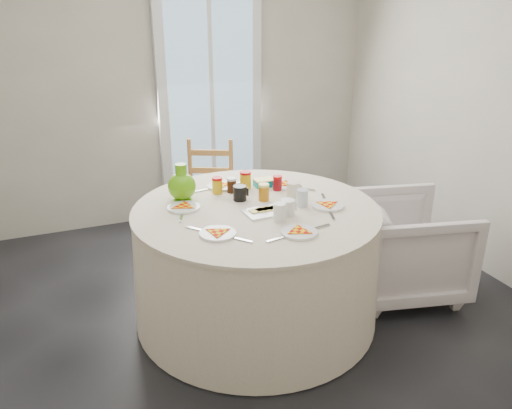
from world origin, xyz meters
name	(u,v)px	position (x,y,z in m)	size (l,w,h in m)	color
floor	(246,324)	(0.00, 0.00, 0.00)	(4.00, 4.00, 0.00)	black
wall_back	(166,83)	(0.00, 2.00, 1.30)	(4.00, 0.02, 2.60)	#BCB5A3
wall_right	(509,106)	(2.00, 0.00, 1.30)	(0.02, 4.00, 2.60)	#BCB5A3
glass_door	(211,108)	(0.40, 1.95, 1.05)	(1.00, 0.08, 2.10)	silver
table	(256,264)	(0.11, 0.09, 0.38)	(1.60, 1.60, 0.81)	beige
wooden_chair	(209,196)	(0.13, 1.19, 0.47)	(0.41, 0.39, 0.92)	#BA8C43
armchair	(404,242)	(1.20, -0.03, 0.39)	(0.77, 0.72, 0.79)	silver
place_settings	(256,209)	(0.11, 0.09, 0.77)	(1.11, 1.11, 0.02)	white
jar_cluster	(246,186)	(0.16, 0.38, 0.82)	(0.46, 0.23, 0.13)	brown
butter_tub	(264,185)	(0.31, 0.44, 0.79)	(0.14, 0.10, 0.05)	#01828A
green_pitcher	(182,186)	(-0.28, 0.41, 0.87)	(0.18, 0.18, 0.24)	#55A60C
cheese_platter	(267,214)	(0.14, -0.01, 0.77)	(0.28, 0.18, 0.04)	white
mugs_glasses	(273,198)	(0.24, 0.13, 0.81)	(0.65, 0.65, 0.12)	#B1B1B1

